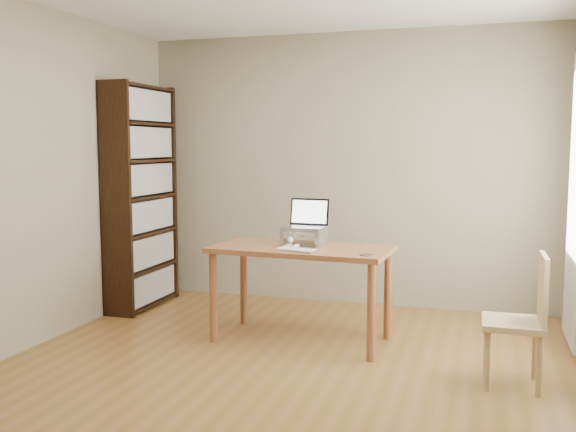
# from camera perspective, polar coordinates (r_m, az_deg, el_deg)

# --- Properties ---
(room) EXTENTS (4.04, 4.54, 2.64)m
(room) POSITION_cam_1_polar(r_m,az_deg,el_deg) (4.03, -0.81, 2.98)
(room) COLOR brown
(room) RESTS_ON ground
(bookshelf) EXTENTS (0.30, 0.90, 2.10)m
(bookshelf) POSITION_cam_1_polar(r_m,az_deg,el_deg) (6.21, -12.90, 1.68)
(bookshelf) COLOR black
(bookshelf) RESTS_ON ground
(desk) EXTENTS (1.41, 0.77, 0.75)m
(desk) POSITION_cam_1_polar(r_m,az_deg,el_deg) (5.01, 1.19, -3.87)
(desk) COLOR brown
(desk) RESTS_ON ground
(laptop_stand) EXTENTS (0.32, 0.25, 0.13)m
(laptop_stand) POSITION_cam_1_polar(r_m,az_deg,el_deg) (5.06, 1.45, -1.67)
(laptop_stand) COLOR silver
(laptop_stand) RESTS_ON desk
(laptop) EXTENTS (0.33, 0.28, 0.23)m
(laptop) POSITION_cam_1_polar(r_m,az_deg,el_deg) (5.10, 1.62, -0.40)
(laptop) COLOR silver
(laptop) RESTS_ON laptop_stand
(keyboard) EXTENTS (0.33, 0.19, 0.02)m
(keyboard) POSITION_cam_1_polar(r_m,az_deg,el_deg) (4.78, 0.74, -3.04)
(keyboard) COLOR silver
(keyboard) RESTS_ON desk
(coaster) EXTENTS (0.10, 0.10, 0.01)m
(coaster) POSITION_cam_1_polar(r_m,az_deg,el_deg) (4.63, 7.00, -3.45)
(coaster) COLOR brown
(coaster) RESTS_ON desk
(cat) EXTENTS (0.24, 0.48, 0.15)m
(cat) POSITION_cam_1_polar(r_m,az_deg,el_deg) (5.10, 1.23, -1.85)
(cat) COLOR #463D37
(cat) RESTS_ON desk
(chair) EXTENTS (0.38, 0.38, 0.86)m
(chair) POSITION_cam_1_polar(r_m,az_deg,el_deg) (4.37, 20.25, -8.36)
(chair) COLOR tan
(chair) RESTS_ON ground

